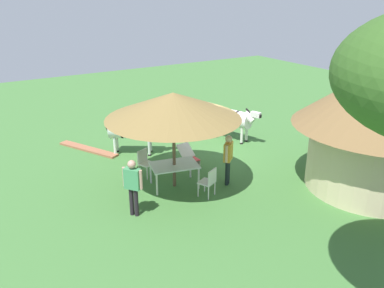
% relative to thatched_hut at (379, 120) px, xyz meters
% --- Properties ---
extents(ground_plane, '(36.00, 36.00, 0.00)m').
position_rel_thatched_hut_xyz_m(ground_plane, '(3.57, -4.22, -2.22)').
color(ground_plane, '#3F7135').
extents(thatched_hut, '(5.08, 5.08, 3.91)m').
position_rel_thatched_hut_xyz_m(thatched_hut, '(0.00, 0.00, 0.00)').
color(thatched_hut, beige).
rests_on(thatched_hut, ground_plane).
extents(shade_umbrella, '(4.07, 4.07, 3.03)m').
position_rel_thatched_hut_xyz_m(shade_umbrella, '(5.17, -3.25, 0.42)').
color(shade_umbrella, brown).
rests_on(shade_umbrella, ground_plane).
extents(patio_dining_table, '(1.63, 1.25, 0.74)m').
position_rel_thatched_hut_xyz_m(patio_dining_table, '(5.17, -3.25, -1.56)').
color(patio_dining_table, silver).
rests_on(patio_dining_table, ground_plane).
extents(patio_chair_west_end, '(0.58, 0.57, 0.90)m').
position_rel_thatched_hut_xyz_m(patio_chair_west_end, '(4.62, -2.11, -1.70)').
color(patio_chair_west_end, silver).
rests_on(patio_chair_west_end, ground_plane).
extents(patio_chair_near_lawn, '(0.56, 0.55, 0.90)m').
position_rel_thatched_hut_xyz_m(patio_chair_near_lawn, '(5.63, -4.42, -1.70)').
color(patio_chair_near_lawn, silver).
rests_on(patio_chair_near_lawn, ground_plane).
extents(guest_beside_umbrella, '(0.43, 0.49, 1.65)m').
position_rel_thatched_hut_xyz_m(guest_beside_umbrella, '(6.96, -2.30, -1.23)').
color(guest_beside_umbrella, black).
rests_on(guest_beside_umbrella, ground_plane).
extents(guest_behind_table, '(0.47, 0.45, 1.66)m').
position_rel_thatched_hut_xyz_m(guest_behind_table, '(3.66, -2.49, -1.22)').
color(guest_behind_table, black).
rests_on(guest_behind_table, ground_plane).
extents(standing_watcher, '(0.55, 0.37, 1.66)m').
position_rel_thatched_hut_xyz_m(standing_watcher, '(2.55, -6.95, -1.22)').
color(standing_watcher, black).
rests_on(standing_watcher, ground_plane).
extents(striped_lounge_chair, '(0.60, 0.82, 0.66)m').
position_rel_thatched_hut_xyz_m(striped_lounge_chair, '(3.93, -4.47, -1.96)').
color(striped_lounge_chair, '#D84444').
rests_on(striped_lounge_chair, ground_plane).
extents(zebra_nearest_camera, '(1.15, 2.21, 1.47)m').
position_rel_thatched_hut_xyz_m(zebra_nearest_camera, '(1.10, -5.62, -1.29)').
color(zebra_nearest_camera, silver).
rests_on(zebra_nearest_camera, ground_plane).
extents(zebra_by_umbrella, '(2.07, 1.52, 1.49)m').
position_rel_thatched_hut_xyz_m(zebra_by_umbrella, '(5.17, -6.35, -1.26)').
color(zebra_by_umbrella, silver).
rests_on(zebra_by_umbrella, ground_plane).
extents(brick_patio_kerb, '(1.60, 2.65, 0.08)m').
position_rel_thatched_hut_xyz_m(brick_patio_kerb, '(6.57, -7.61, -2.18)').
color(brick_patio_kerb, '#9F6042').
rests_on(brick_patio_kerb, ground_plane).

